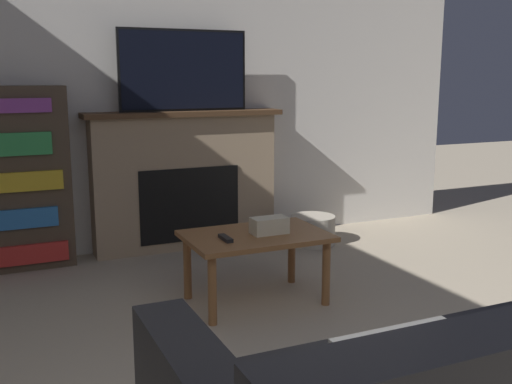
% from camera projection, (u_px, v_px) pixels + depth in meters
% --- Properties ---
extents(wall_back, '(5.42, 0.06, 2.70)m').
position_uv_depth(wall_back, '(169.00, 79.00, 4.75)').
color(wall_back, silver).
rests_on(wall_back, ground_plane).
extents(fireplace, '(1.58, 0.28, 1.11)m').
position_uv_depth(fireplace, '(185.00, 180.00, 4.80)').
color(fireplace, tan).
rests_on(fireplace, ground_plane).
extents(tv, '(1.02, 0.03, 0.62)m').
position_uv_depth(tv, '(184.00, 70.00, 4.62)').
color(tv, black).
rests_on(tv, fireplace).
extents(coffee_table, '(0.85, 0.57, 0.43)m').
position_uv_depth(coffee_table, '(256.00, 244.00, 3.65)').
color(coffee_table, brown).
rests_on(coffee_table, ground_plane).
extents(tissue_box, '(0.22, 0.12, 0.10)m').
position_uv_depth(tissue_box, '(269.00, 225.00, 3.63)').
color(tissue_box, beige).
rests_on(tissue_box, coffee_table).
extents(remote_control, '(0.04, 0.15, 0.02)m').
position_uv_depth(remote_control, '(226.00, 238.00, 3.49)').
color(remote_control, black).
rests_on(remote_control, coffee_table).
extents(bookshelf, '(0.67, 0.29, 1.31)m').
position_uv_depth(bookshelf, '(21.00, 179.00, 4.27)').
color(bookshelf, '#4C3D2D').
rests_on(bookshelf, ground_plane).
extents(storage_basket, '(0.37, 0.37, 0.24)m').
position_uv_depth(storage_basket, '(313.00, 230.00, 4.97)').
color(storage_basket, '#BCB29E').
rests_on(storage_basket, ground_plane).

